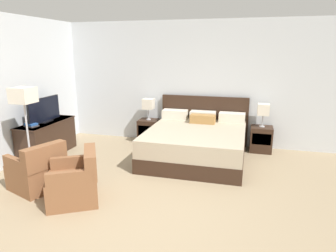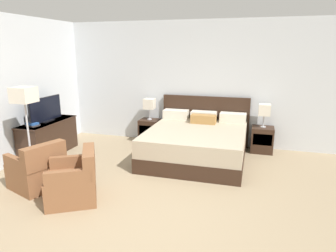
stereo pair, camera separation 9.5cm
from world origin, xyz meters
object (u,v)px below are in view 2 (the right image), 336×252
table_lamp_right (264,110)px  dresser (49,137)px  bed (197,142)px  nightstand_right (262,140)px  book_blue_cover (32,124)px  armchair_companion (74,182)px  table_lamp_left (149,104)px  book_red_cover (32,125)px  nightstand_left (150,131)px  floor_lamp (24,101)px  armchair_by_window (38,170)px  tv (46,110)px

table_lamp_right → dresser: table_lamp_right is taller
bed → nightstand_right: (1.27, 0.77, -0.06)m
book_blue_cover → armchair_companion: 2.10m
table_lamp_left → armchair_companion: 3.05m
book_red_cover → dresser: bearing=87.8°
bed → table_lamp_left: bearing=148.7°
nightstand_left → dresser: bearing=-141.7°
table_lamp_left → floor_lamp: size_ratio=0.32×
book_red_cover → book_blue_cover: bearing=180.0°
bed → nightstand_left: bearing=148.7°
dresser → armchair_by_window: 1.64m
floor_lamp → table_lamp_left: bearing=59.5°
table_lamp_left → nightstand_left: bearing=-90.0°
book_red_cover → book_blue_cover: (-0.00, 0.00, 0.03)m
armchair_by_window → floor_lamp: size_ratio=0.57×
armchair_by_window → floor_lamp: (-0.49, 0.44, 1.01)m
armchair_by_window → armchair_companion: (0.79, -0.20, 0.00)m
floor_lamp → armchair_companion: bearing=-26.4°
nightstand_right → floor_lamp: bearing=-149.2°
nightstand_left → book_red_cover: (-1.77, -1.78, 0.45)m
bed → nightstand_left: 1.49m
dresser → tv: size_ratio=1.45×
tv → armchair_companion: tv is taller
nightstand_left → armchair_companion: size_ratio=0.58×
book_red_cover → floor_lamp: 0.89m
dresser → bed: bearing=11.4°
book_red_cover → armchair_companion: armchair_companion is taller
bed → dresser: bed is taller
nightstand_right → armchair_companion: 3.98m
table_lamp_right → armchair_companion: size_ratio=0.53×
nightstand_right → table_lamp_left: bearing=180.0°
nightstand_right → bed: bearing=-148.7°
bed → nightstand_right: bed is taller
table_lamp_right → book_red_cover: size_ratio=1.96×
nightstand_right → floor_lamp: floor_lamp is taller
dresser → armchair_companion: bearing=-44.1°
tv → book_blue_cover: (-0.02, -0.40, -0.20)m
tv → armchair_companion: bearing=-44.0°
table_lamp_right → book_blue_cover: bearing=-157.5°
nightstand_right → floor_lamp: size_ratio=0.35×
nightstand_right → book_blue_cover: bearing=-157.5°
table_lamp_left → armchair_by_window: bearing=-107.7°
dresser → armchair_companion: armchair_companion is taller
tv → armchair_by_window: 1.76m
book_red_cover → tv: bearing=87.4°
bed → tv: 3.14m
bed → nightstand_left: size_ratio=3.86×
book_red_cover → armchair_companion: bearing=-35.6°
bed → tv: tv is taller
book_blue_cover → table_lamp_right: bearing=22.5°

